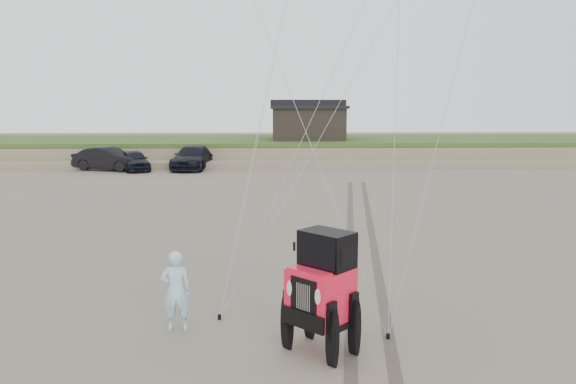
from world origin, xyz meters
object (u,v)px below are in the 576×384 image
at_px(cabin, 308,121).
at_px(truck_c, 192,158).
at_px(truck_a, 134,160).
at_px(jeep, 321,305).
at_px(truck_b, 108,159).
at_px(man, 176,291).

distance_m(cabin, truck_c, 11.52).
height_order(truck_a, jeep, jeep).
bearing_deg(truck_b, truck_c, -65.13).
distance_m(truck_a, truck_c, 4.14).
distance_m(truck_c, jeep, 31.62).
bearing_deg(truck_c, truck_a, -163.30).
relative_size(truck_a, man, 2.43).
bearing_deg(truck_c, man, -78.00).
distance_m(cabin, man, 37.00).
bearing_deg(truck_a, jeep, -94.16).
relative_size(truck_c, man, 3.28).
relative_size(cabin, jeep, 1.24).
xyz_separation_m(truck_b, jeep, (12.65, -30.22, 0.13)).
height_order(truck_b, jeep, jeep).
bearing_deg(jeep, truck_a, 154.01).
bearing_deg(truck_a, truck_b, 150.84).
distance_m(truck_b, man, 30.60).
height_order(truck_b, truck_c, truck_c).
bearing_deg(cabin, truck_b, -153.21).
bearing_deg(jeep, man, -157.30).
xyz_separation_m(cabin, man, (-5.24, -36.55, -2.36)).
bearing_deg(truck_c, jeep, -72.87).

